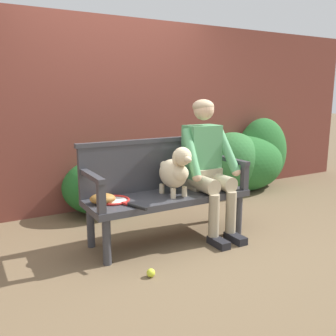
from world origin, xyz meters
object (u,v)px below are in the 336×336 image
tennis_ball (151,273)px  person_seated (207,162)px  tennis_racket (115,201)px  baseball_glove (103,199)px  garden_bench (168,200)px  dog_on_bench (175,171)px

tennis_ball → person_seated: bearing=31.6°
tennis_racket → baseball_glove: bearing=180.0°
tennis_racket → baseball_glove: (-0.11, 0.00, 0.04)m
garden_bench → dog_on_bench: (0.03, -0.08, 0.29)m
garden_bench → tennis_racket: 0.53m
person_seated → dog_on_bench: 0.40m
person_seated → tennis_ball: size_ratio=20.03×
dog_on_bench → tennis_racket: dog_on_bench is taller
garden_bench → tennis_racket: tennis_racket is taller
garden_bench → baseball_glove: size_ratio=7.01×
baseball_glove → dog_on_bench: bearing=11.6°
dog_on_bench → garden_bench: bearing=114.0°
person_seated → dog_on_bench: bearing=-171.4°
tennis_racket → person_seated: bearing=-1.9°
person_seated → garden_bench: bearing=177.8°
tennis_racket → dog_on_bench: bearing=-9.3°
dog_on_bench → tennis_racket: size_ratio=0.81×
person_seated → tennis_racket: 0.98m
garden_bench → tennis_ball: size_ratio=23.38×
garden_bench → baseball_glove: 0.64m
person_seated → dog_on_bench: person_seated is taller
dog_on_bench → tennis_ball: size_ratio=7.13×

